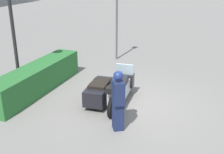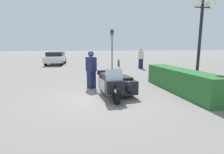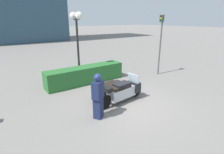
{
  "view_description": "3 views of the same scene",
  "coord_description": "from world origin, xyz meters",
  "px_view_note": "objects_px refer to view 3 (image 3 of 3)",
  "views": [
    {
      "loc": [
        -7.92,
        -2.6,
        4.15
      ],
      "look_at": [
        0.04,
        0.53,
        0.85
      ],
      "focal_mm": 45.0,
      "sensor_mm": 36.0,
      "label": 1
    },
    {
      "loc": [
        6.3,
        -0.94,
        1.88
      ],
      "look_at": [
        0.05,
        0.36,
        0.77
      ],
      "focal_mm": 28.0,
      "sensor_mm": 36.0,
      "label": 2
    },
    {
      "loc": [
        -4.48,
        -5.18,
        3.47
      ],
      "look_at": [
        -0.08,
        0.94,
        0.97
      ],
      "focal_mm": 28.0,
      "sensor_mm": 36.0,
      "label": 3
    }
  ],
  "objects_px": {
    "police_motorcycle": "(117,90)",
    "hedge_bush_curbside": "(86,75)",
    "officer_rider": "(98,95)",
    "twin_lamp_post": "(77,25)",
    "traffic_light_near": "(161,37)"
  },
  "relations": [
    {
      "from": "police_motorcycle",
      "to": "traffic_light_near",
      "type": "distance_m",
      "value": 5.12
    },
    {
      "from": "officer_rider",
      "to": "hedge_bush_curbside",
      "type": "xyz_separation_m",
      "value": [
        1.38,
        3.61,
        -0.43
      ]
    },
    {
      "from": "traffic_light_near",
      "to": "twin_lamp_post",
      "type": "bearing_deg",
      "value": -16.92
    },
    {
      "from": "police_motorcycle",
      "to": "twin_lamp_post",
      "type": "distance_m",
      "value": 4.45
    },
    {
      "from": "police_motorcycle",
      "to": "officer_rider",
      "type": "bearing_deg",
      "value": -156.4
    },
    {
      "from": "officer_rider",
      "to": "twin_lamp_post",
      "type": "xyz_separation_m",
      "value": [
        1.37,
        4.4,
        2.24
      ]
    },
    {
      "from": "police_motorcycle",
      "to": "officer_rider",
      "type": "xyz_separation_m",
      "value": [
        -1.5,
        -0.85,
        0.44
      ]
    },
    {
      "from": "police_motorcycle",
      "to": "twin_lamp_post",
      "type": "relative_size",
      "value": 0.66
    },
    {
      "from": "hedge_bush_curbside",
      "to": "traffic_light_near",
      "type": "height_order",
      "value": "traffic_light_near"
    },
    {
      "from": "police_motorcycle",
      "to": "hedge_bush_curbside",
      "type": "relative_size",
      "value": 0.56
    },
    {
      "from": "twin_lamp_post",
      "to": "traffic_light_near",
      "type": "bearing_deg",
      "value": -24.36
    },
    {
      "from": "twin_lamp_post",
      "to": "traffic_light_near",
      "type": "distance_m",
      "value": 5.13
    },
    {
      "from": "police_motorcycle",
      "to": "hedge_bush_curbside",
      "type": "bearing_deg",
      "value": 86.55
    },
    {
      "from": "officer_rider",
      "to": "police_motorcycle",
      "type": "bearing_deg",
      "value": -92.62
    },
    {
      "from": "officer_rider",
      "to": "twin_lamp_post",
      "type": "relative_size",
      "value": 0.44
    }
  ]
}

